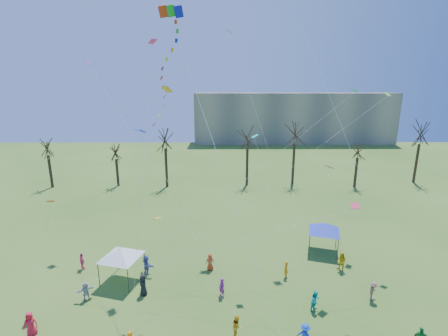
{
  "coord_description": "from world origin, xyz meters",
  "views": [
    {
      "loc": [
        0.04,
        -16.22,
        16.46
      ],
      "look_at": [
        0.18,
        5.0,
        11.0
      ],
      "focal_mm": 25.0,
      "sensor_mm": 36.0,
      "label": 1
    }
  ],
  "objects_px": {
    "canopy_tent_white": "(121,252)",
    "canopy_tent_blue": "(324,227)",
    "big_box_kite": "(170,76)",
    "distant_building": "(292,118)"
  },
  "relations": [
    {
      "from": "canopy_tent_white",
      "to": "big_box_kite",
      "type": "bearing_deg",
      "value": 7.16
    },
    {
      "from": "distant_building",
      "to": "canopy_tent_white",
      "type": "bearing_deg",
      "value": -112.53
    },
    {
      "from": "canopy_tent_white",
      "to": "canopy_tent_blue",
      "type": "xyz_separation_m",
      "value": [
        19.2,
        5.02,
        -0.07
      ]
    },
    {
      "from": "distant_building",
      "to": "canopy_tent_white",
      "type": "distance_m",
      "value": 80.22
    },
    {
      "from": "distant_building",
      "to": "big_box_kite",
      "type": "relative_size",
      "value": 2.5
    },
    {
      "from": "canopy_tent_white",
      "to": "canopy_tent_blue",
      "type": "height_order",
      "value": "canopy_tent_white"
    },
    {
      "from": "big_box_kite",
      "to": "canopy_tent_white",
      "type": "bearing_deg",
      "value": -172.84
    },
    {
      "from": "big_box_kite",
      "to": "canopy_tent_white",
      "type": "height_order",
      "value": "big_box_kite"
    },
    {
      "from": "big_box_kite",
      "to": "canopy_tent_white",
      "type": "distance_m",
      "value": 15.39
    },
    {
      "from": "canopy_tent_blue",
      "to": "canopy_tent_white",
      "type": "bearing_deg",
      "value": -165.35
    }
  ]
}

